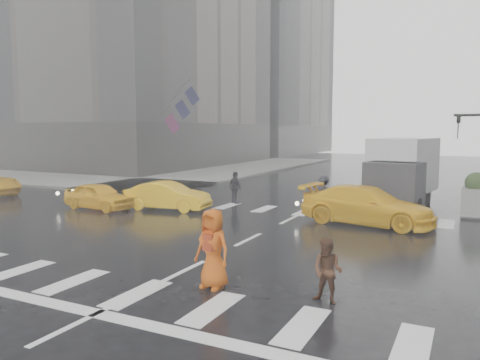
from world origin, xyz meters
The scene contains 15 objects.
ground centered at (0.00, 0.00, 0.00)m, with size 120.00×120.00×0.00m, color black.
sidewalk_nw centered at (-19.50, 17.50, 0.07)m, with size 35.00×35.00×0.15m, color gray.
building_nw centered at (-29.00, 27.00, 17.25)m, with size 26.05×26.05×38.00m.
building_nw_far centered at (-29.00, 56.00, 20.19)m, with size 26.05×26.05×44.00m.
road_markings centered at (0.00, 0.00, 0.01)m, with size 18.00×48.00×0.01m, color silver, non-canonical shape.
planter_west centered at (7.00, 8.20, 0.98)m, with size 1.10×1.10×1.80m.
flag_cluster centered at (-15.08, 18.50, 5.64)m, with size 2.87×3.06×4.69m.
pedestrian_brown centered at (4.08, -4.58, 0.71)m, with size 0.69×0.54×1.43m, color #432718.
pedestrian_orange centered at (1.35, -4.85, 0.96)m, with size 1.02×0.75×1.92m.
pedestrian_far_a centered at (-3.97, 6.80, 0.83)m, with size 0.97×0.59×1.66m, color black.
pedestrian_far_b centered at (0.60, 7.04, 0.81)m, with size 1.04×0.58×1.61m, color black.
taxi_front centered at (-9.05, 2.46, 0.63)m, with size 1.48×3.69×1.26m, color yellow.
taxi_mid centered at (-5.99, 3.74, 0.67)m, with size 1.41×4.04×1.33m, color yellow.
taxi_rear centered at (3.12, 4.47, 0.77)m, with size 2.15×4.67×1.53m, color yellow.
box_truck centered at (3.78, 9.21, 1.79)m, with size 2.37×6.32×3.36m.
Camera 1 is at (6.77, -14.30, 3.77)m, focal length 35.00 mm.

